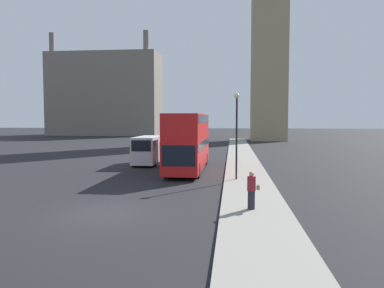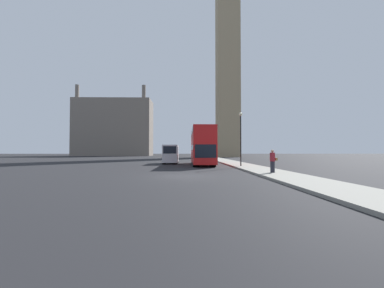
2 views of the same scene
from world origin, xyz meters
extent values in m
plane|color=black|center=(0.00, 0.00, 0.00)|extent=(300.00, 300.00, 0.00)
cube|color=gray|center=(6.52, 0.00, 0.07)|extent=(3.04, 120.00, 0.15)
cube|color=tan|center=(12.29, 57.18, 25.27)|extent=(6.49, 6.49, 50.53)
cube|color=slate|center=(-26.33, 76.65, 10.16)|extent=(27.20, 11.04, 20.31)
cylinder|color=slate|center=(-37.89, 71.96, 22.55)|extent=(1.33, 1.33, 4.47)
cylinder|color=slate|center=(-14.77, 71.96, 22.55)|extent=(1.33, 1.33, 4.47)
cube|color=red|center=(2.05, 14.00, 1.42)|extent=(2.47, 11.15, 2.27)
cube|color=red|center=(2.05, 14.00, 3.50)|extent=(2.47, 10.92, 1.88)
cube|color=black|center=(2.05, 14.00, 2.13)|extent=(2.51, 10.70, 0.55)
cube|color=black|center=(2.05, 14.00, 4.07)|extent=(2.51, 10.48, 0.55)
cube|color=black|center=(2.05, 8.41, 1.69)|extent=(2.18, 0.03, 1.36)
cylinder|color=black|center=(1.16, 10.10, 0.52)|extent=(0.69, 1.04, 1.04)
cylinder|color=black|center=(2.94, 10.10, 0.52)|extent=(0.69, 1.04, 1.04)
cylinder|color=black|center=(1.16, 17.90, 0.52)|extent=(0.69, 1.04, 1.04)
cylinder|color=black|center=(2.94, 17.90, 0.52)|extent=(0.69, 1.04, 1.04)
cube|color=silver|center=(-1.99, 17.41, 1.35)|extent=(1.94, 5.19, 2.31)
cube|color=black|center=(-1.99, 14.80, 1.86)|extent=(1.65, 0.02, 0.93)
cube|color=black|center=(-1.99, 15.72, 1.86)|extent=(1.97, 0.93, 0.74)
cylinder|color=black|center=(-2.72, 15.65, 0.35)|extent=(0.48, 0.71, 0.71)
cylinder|color=black|center=(-1.27, 15.65, 0.35)|extent=(0.48, 0.71, 0.71)
cylinder|color=black|center=(-2.72, 19.18, 0.35)|extent=(0.48, 0.71, 0.71)
cylinder|color=black|center=(-1.27, 19.18, 0.35)|extent=(0.48, 0.71, 0.71)
cylinder|color=#23232D|center=(6.34, 0.93, 0.55)|extent=(0.31, 0.31, 0.80)
cylinder|color=maroon|center=(6.34, 0.93, 1.27)|extent=(0.37, 0.37, 0.63)
sphere|color=tan|center=(6.34, 0.93, 1.70)|extent=(0.22, 0.22, 0.22)
cube|color=olive|center=(6.62, 0.93, 1.11)|extent=(0.12, 0.24, 0.20)
cylinder|color=black|center=(5.77, 9.03, 2.77)|extent=(0.12, 0.12, 5.23)
sphere|color=beige|center=(5.77, 9.03, 5.56)|extent=(0.36, 0.36, 0.36)
cube|color=navy|center=(-2.86, 35.37, 0.58)|extent=(1.86, 4.67, 0.85)
cube|color=black|center=(-2.86, 35.49, 1.27)|extent=(1.68, 2.24, 0.54)
cylinder|color=black|center=(-3.58, 33.88, 0.32)|extent=(0.41, 0.63, 0.63)
cylinder|color=black|center=(-2.13, 33.88, 0.32)|extent=(0.41, 0.63, 0.63)
cylinder|color=black|center=(-3.58, 36.87, 0.32)|extent=(0.41, 0.63, 0.63)
cylinder|color=black|center=(-2.13, 36.87, 0.32)|extent=(0.41, 0.63, 0.63)
camera|label=1|loc=(5.49, -15.34, 4.07)|focal=35.00mm
camera|label=2|loc=(0.09, -17.51, 1.69)|focal=24.00mm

